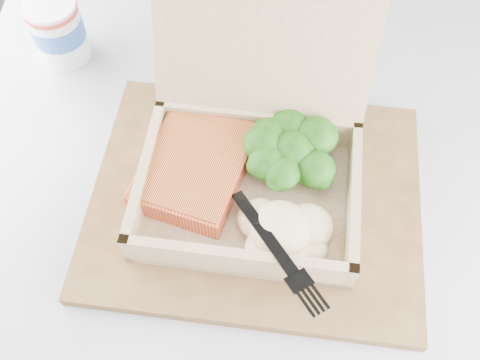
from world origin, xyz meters
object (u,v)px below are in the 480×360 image
at_px(takeout_container, 253,141).
at_px(paper_cup, 58,29).
at_px(cafe_table, 243,270).
at_px(serving_tray, 256,198).

distance_m(takeout_container, paper_cup, 0.31).
distance_m(cafe_table, serving_tray, 0.19).
distance_m(serving_tray, takeout_container, 0.07).
bearing_deg(paper_cup, cafe_table, -21.43).
height_order(takeout_container, paper_cup, takeout_container).
relative_size(cafe_table, serving_tray, 2.56).
height_order(cafe_table, serving_tray, serving_tray).
xyz_separation_m(serving_tray, paper_cup, (-0.32, 0.11, 0.04)).
relative_size(serving_tray, paper_cup, 4.27).
distance_m(cafe_table, paper_cup, 0.40).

